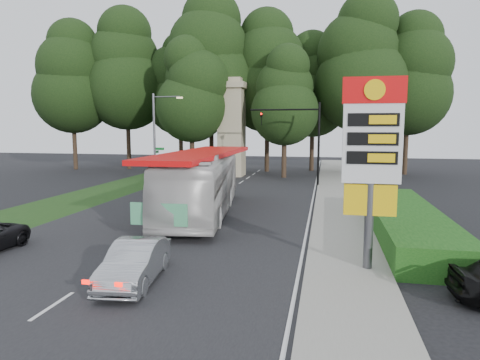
% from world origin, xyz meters
% --- Properties ---
extents(ground, '(120.00, 120.00, 0.00)m').
position_xyz_m(ground, '(0.00, 0.00, 0.00)').
color(ground, black).
rests_on(ground, ground).
extents(road_surface, '(14.00, 80.00, 0.02)m').
position_xyz_m(road_surface, '(0.00, 12.00, 0.01)').
color(road_surface, black).
rests_on(road_surface, ground).
extents(sidewalk_right, '(3.00, 80.00, 0.12)m').
position_xyz_m(sidewalk_right, '(8.50, 12.00, 0.06)').
color(sidewalk_right, gray).
rests_on(sidewalk_right, ground).
extents(grass_verge_left, '(5.00, 50.00, 0.02)m').
position_xyz_m(grass_verge_left, '(-9.50, 18.00, 0.01)').
color(grass_verge_left, '#193814').
rests_on(grass_verge_left, ground).
extents(hedge, '(3.00, 14.00, 1.20)m').
position_xyz_m(hedge, '(11.50, 8.00, 0.60)').
color(hedge, '#144512').
rests_on(hedge, ground).
extents(gas_station_pylon, '(2.10, 0.45, 6.85)m').
position_xyz_m(gas_station_pylon, '(9.20, 1.99, 4.45)').
color(gas_station_pylon, '#59595E').
rests_on(gas_station_pylon, ground).
extents(traffic_signal_mast, '(6.10, 0.35, 7.20)m').
position_xyz_m(traffic_signal_mast, '(5.68, 24.00, 4.67)').
color(traffic_signal_mast, black).
rests_on(traffic_signal_mast, ground).
extents(streetlight_signs, '(2.75, 0.98, 8.00)m').
position_xyz_m(streetlight_signs, '(-6.99, 22.01, 4.44)').
color(streetlight_signs, '#59595E').
rests_on(streetlight_signs, ground).
extents(monument, '(3.00, 3.00, 10.05)m').
position_xyz_m(monument, '(-2.00, 30.00, 5.10)').
color(monument, tan).
rests_on(monument, ground).
extents(tree_far_west, '(8.96, 8.96, 17.60)m').
position_xyz_m(tree_far_west, '(-22.00, 33.00, 10.68)').
color(tree_far_west, '#2D2116').
rests_on(tree_far_west, ground).
extents(tree_west_mid, '(9.80, 9.80, 19.25)m').
position_xyz_m(tree_west_mid, '(-16.00, 35.00, 11.69)').
color(tree_west_mid, '#2D2116').
rests_on(tree_west_mid, ground).
extents(tree_west_near, '(8.40, 8.40, 16.50)m').
position_xyz_m(tree_west_near, '(-10.00, 37.00, 10.02)').
color(tree_west_near, '#2D2116').
rests_on(tree_west_near, ground).
extents(tree_center_left, '(10.08, 10.08, 19.80)m').
position_xyz_m(tree_center_left, '(-5.00, 33.00, 12.02)').
color(tree_center_left, '#2D2116').
rests_on(tree_center_left, ground).
extents(tree_center_right, '(9.24, 9.24, 18.15)m').
position_xyz_m(tree_center_right, '(1.00, 35.00, 11.02)').
color(tree_center_right, '#2D2116').
rests_on(tree_center_right, ground).
extents(tree_east_near, '(8.12, 8.12, 15.95)m').
position_xyz_m(tree_east_near, '(6.00, 37.00, 9.68)').
color(tree_east_near, '#2D2116').
rests_on(tree_east_near, ground).
extents(tree_east_mid, '(9.52, 9.52, 18.70)m').
position_xyz_m(tree_east_mid, '(11.00, 33.00, 11.35)').
color(tree_east_mid, '#2D2116').
rests_on(tree_east_mid, ground).
extents(tree_far_east, '(8.68, 8.68, 17.05)m').
position_xyz_m(tree_far_east, '(16.00, 35.00, 10.35)').
color(tree_far_east, '#2D2116').
rests_on(tree_far_east, ground).
extents(tree_monument_left, '(7.28, 7.28, 14.30)m').
position_xyz_m(tree_monument_left, '(-6.00, 29.00, 8.68)').
color(tree_monument_left, '#2D2116').
rests_on(tree_monument_left, ground).
extents(tree_monument_right, '(6.72, 6.72, 13.20)m').
position_xyz_m(tree_monument_right, '(3.50, 29.50, 8.01)').
color(tree_monument_right, '#2D2116').
rests_on(tree_monument_right, ground).
extents(transit_bus, '(4.86, 13.58, 3.70)m').
position_xyz_m(transit_bus, '(0.50, 10.37, 1.85)').
color(transit_bus, silver).
rests_on(transit_bus, ground).
extents(sedan_silver, '(1.96, 4.32, 1.38)m').
position_xyz_m(sedan_silver, '(1.50, -0.71, 0.69)').
color(sedan_silver, '#ABAEB3').
rests_on(sedan_silver, ground).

